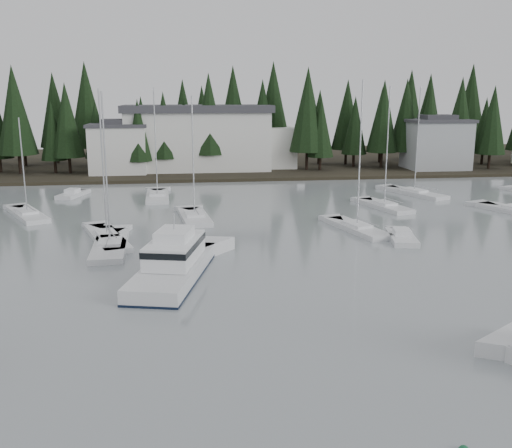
# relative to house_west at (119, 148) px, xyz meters

# --- Properties ---
(far_shore_land) EXTENTS (240.00, 54.00, 1.00)m
(far_shore_land) POSITION_rel_house_west_xyz_m (18.00, 18.00, -4.65)
(far_shore_land) COLOR black
(far_shore_land) RESTS_ON ground
(conifer_treeline) EXTENTS (200.00, 22.00, 20.00)m
(conifer_treeline) POSITION_rel_house_west_xyz_m (18.00, 7.00, -4.65)
(conifer_treeline) COLOR black
(conifer_treeline) RESTS_ON ground
(house_west) EXTENTS (9.54, 7.42, 8.75)m
(house_west) POSITION_rel_house_west_xyz_m (0.00, 0.00, 0.00)
(house_west) COLOR silver
(house_west) RESTS_ON ground
(house_east_a) EXTENTS (10.60, 8.48, 9.25)m
(house_east_a) POSITION_rel_house_west_xyz_m (54.00, -1.00, 0.25)
(house_east_a) COLOR #999EA0
(house_east_a) RESTS_ON ground
(harbor_inn) EXTENTS (29.50, 11.50, 10.90)m
(harbor_inn) POSITION_rel_house_west_xyz_m (15.04, 3.34, 1.12)
(harbor_inn) COLOR silver
(harbor_inn) RESTS_ON ground
(cabin_cruiser_center) EXTENTS (6.83, 13.15, 5.41)m
(cabin_cruiser_center) POSITION_rel_house_west_xyz_m (9.56, -55.07, -3.84)
(cabin_cruiser_center) COLOR silver
(cabin_cruiser_center) RESTS_ON ground
(sailboat_1) EXTENTS (4.64, 9.10, 14.66)m
(sailboat_1) POSITION_rel_house_west_xyz_m (33.91, -31.83, -4.56)
(sailboat_1) COLOR silver
(sailboat_1) RESTS_ON ground
(sailboat_2) EXTENTS (6.03, 10.56, 14.69)m
(sailboat_2) POSITION_rel_house_west_xyz_m (41.13, -23.32, -4.57)
(sailboat_2) COLOR silver
(sailboat_2) RESTS_ON ground
(sailboat_4) EXTENTS (3.73, 8.96, 13.55)m
(sailboat_4) POSITION_rel_house_west_xyz_m (11.49, -35.33, -4.58)
(sailboat_4) COLOR silver
(sailboat_4) RESTS_ON ground
(sailboat_5) EXTENTS (3.16, 9.69, 14.52)m
(sailboat_5) POSITION_rel_house_west_xyz_m (7.01, -21.73, -4.58)
(sailboat_5) COLOR silver
(sailboat_5) RESTS_ON ground
(sailboat_6) EXTENTS (4.71, 9.64, 15.04)m
(sailboat_6) POSITION_rel_house_west_xyz_m (27.30, -42.53, -4.56)
(sailboat_6) COLOR silver
(sailboat_6) RESTS_ON ground
(sailboat_7) EXTENTS (3.28, 11.06, 13.93)m
(sailboat_7) POSITION_rel_house_west_xyz_m (3.90, -46.10, -4.59)
(sailboat_7) COLOR silver
(sailboat_7) RESTS_ON ground
(sailboat_10) EXTENTS (6.76, 9.93, 11.29)m
(sailboat_10) POSITION_rel_house_west_xyz_m (-6.74, -31.54, -4.60)
(sailboat_10) COLOR silver
(sailboat_10) RESTS_ON ground
(sailboat_12) EXTENTS (5.60, 10.89, 14.17)m
(sailboat_12) POSITION_rel_house_west_xyz_m (3.32, -43.50, -4.58)
(sailboat_12) COLOR silver
(sailboat_12) RESTS_ON ground
(runabout_1) EXTENTS (3.39, 6.37, 1.42)m
(runabout_1) POSITION_rel_house_west_xyz_m (30.28, -46.70, -4.52)
(runabout_1) COLOR silver
(runabout_1) RESTS_ON ground
(runabout_3) EXTENTS (3.66, 6.00, 1.42)m
(runabout_3) POSITION_rel_house_west_xyz_m (-4.17, -19.05, -4.52)
(runabout_3) COLOR silver
(runabout_3) RESTS_ON ground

